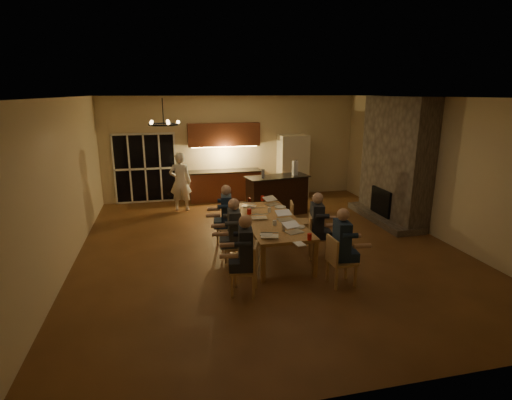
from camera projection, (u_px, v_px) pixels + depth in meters
The scene contains 44 objects.
floor at pixel (268, 247), 8.78m from camera, with size 9.00×9.00×0.00m, color brown.
back_wall at pixel (232, 148), 12.61m from camera, with size 8.00×0.04×3.20m, color beige.
left_wall at pixel (62, 186), 7.49m from camera, with size 0.04×9.00×3.20m, color beige.
right_wall at pixel (436, 168), 9.23m from camera, with size 0.04×9.00×3.20m, color beige.
ceiling at pixel (269, 96), 7.94m from camera, with size 8.00×9.00×0.04m, color white.
french_doors at pixel (145, 169), 12.12m from camera, with size 1.86×0.08×2.10m, color black.
fireplace at pixel (395, 160), 10.29m from camera, with size 0.58×2.50×3.20m, color #655B4F.
kitchenette at pixel (225, 162), 12.35m from camera, with size 2.24×0.68×2.40m, color brown, non-canonical shape.
refrigerator at pixel (293, 166), 12.83m from camera, with size 0.90×0.68×2.00m, color beige.
dining_table at pixel (271, 236), 8.38m from camera, with size 1.10×2.71×0.75m, color tan.
bar_island at pixel (277, 195), 11.04m from camera, with size 1.73×0.68×1.08m, color black.
chair_left_near at pixel (244, 269), 6.66m from camera, with size 0.44×0.44×0.89m, color tan, non-canonical shape.
chair_left_mid at pixel (236, 245), 7.69m from camera, with size 0.44×0.44×0.89m, color tan, non-canonical shape.
chair_left_far at pixel (228, 227), 8.72m from camera, with size 0.44×0.44×0.89m, color tan, non-canonical shape.
chair_right_near at pixel (342, 261), 6.98m from camera, with size 0.44×0.44×0.89m, color tan, non-canonical shape.
chair_right_mid at pixel (320, 237), 8.14m from camera, with size 0.44×0.44×0.89m, color tan, non-canonical shape.
chair_right_far at pixel (300, 221), 9.14m from camera, with size 0.44×0.44×0.89m, color tan, non-canonical shape.
person_left_near at pixel (246, 255), 6.61m from camera, with size 0.60×0.60×1.38m, color #20232A, non-canonical shape.
person_right_near at pixel (341, 246), 6.98m from camera, with size 0.60×0.60×1.38m, color #1E344B, non-canonical shape.
person_left_mid at pixel (234, 233), 7.61m from camera, with size 0.60×0.60×1.38m, color #393E44, non-canonical shape.
person_right_mid at pixel (317, 226), 8.04m from camera, with size 0.60×0.60×1.38m, color #20232A, non-canonical shape.
person_left_far at pixel (227, 216), 8.70m from camera, with size 0.60×0.60×1.38m, color #1E344B, non-canonical shape.
standing_person at pixel (180, 182), 11.31m from camera, with size 0.62×0.40×1.69m, color white.
chandelier at pixel (164, 124), 6.99m from camera, with size 0.53×0.53×0.03m, color black.
laptop_a at pixel (270, 231), 7.24m from camera, with size 0.32×0.28×0.23m, color silver, non-canonical shape.
laptop_b at pixel (294, 227), 7.46m from camera, with size 0.32×0.28×0.23m, color silver, non-canonical shape.
laptop_c at pixel (259, 213), 8.30m from camera, with size 0.32×0.28×0.23m, color silver, non-canonical shape.
laptop_d at pixel (285, 215), 8.20m from camera, with size 0.32×0.28×0.23m, color silver, non-canonical shape.
laptop_e at pixel (249, 202), 9.17m from camera, with size 0.32×0.28×0.23m, color silver, non-canonical shape.
laptop_f at pixel (273, 200), 9.32m from camera, with size 0.32×0.28×0.23m, color silver, non-canonical shape.
mug_front at pixel (275, 223), 7.89m from camera, with size 0.08×0.08×0.10m, color silver.
mug_mid at pixel (269, 210), 8.75m from camera, with size 0.07×0.07×0.10m, color silver.
mug_back at pixel (249, 208), 8.90m from camera, with size 0.07×0.07×0.10m, color silver.
redcup_near at pixel (310, 237), 7.10m from camera, with size 0.08×0.08×0.12m, color red.
redcup_mid at pixel (249, 211), 8.60m from camera, with size 0.09×0.09×0.12m, color red.
redcup_far at pixel (262, 198), 9.67m from camera, with size 0.08×0.08×0.12m, color red.
can_silver at pixel (283, 228), 7.55m from camera, with size 0.06×0.06×0.12m, color #B2B2B7.
can_cola at pixel (249, 200), 9.51m from camera, with size 0.07×0.07×0.12m, color #3F0F0C.
plate_near at pixel (298, 227), 7.78m from camera, with size 0.25×0.25×0.02m, color silver.
plate_left at pixel (266, 235), 7.35m from camera, with size 0.25×0.25×0.02m, color silver.
plate_far at pixel (280, 207), 9.13m from camera, with size 0.26×0.26×0.02m, color silver.
notepad at pixel (300, 244), 6.90m from camera, with size 0.16×0.23×0.01m, color white.
bar_bottle at pixel (263, 174), 10.63m from camera, with size 0.09×0.09×0.24m, color #99999E.
bar_blender at pixel (295, 168), 10.98m from camera, with size 0.13×0.13×0.40m, color silver.
Camera 1 is at (-2.11, -7.93, 3.29)m, focal length 28.00 mm.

